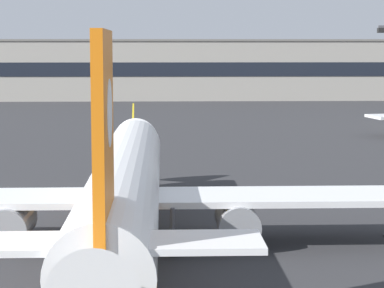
% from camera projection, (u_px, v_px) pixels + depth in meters
% --- Properties ---
extents(taxiway_centreline, '(6.54, 179.90, 0.01)m').
position_uv_depth(taxiway_centreline, '(132.00, 182.00, 64.76)').
color(taxiway_centreline, yellow).
rests_on(taxiway_centreline, ground).
extents(airliner_foreground, '(32.01, 41.41, 11.65)m').
position_uv_depth(airliner_foreground, '(125.00, 187.00, 43.42)').
color(airliner_foreground, white).
rests_on(airliner_foreground, ground).
extents(safety_cone_by_nose_gear, '(0.44, 0.44, 0.55)m').
position_uv_depth(safety_cone_by_nose_gear, '(150.00, 190.00, 60.01)').
color(safety_cone_by_nose_gear, orange).
rests_on(safety_cone_by_nose_gear, ground).
extents(terminal_building, '(120.63, 12.40, 12.47)m').
position_uv_depth(terminal_building, '(170.00, 69.00, 164.56)').
color(terminal_building, '#9E998E').
rests_on(terminal_building, ground).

